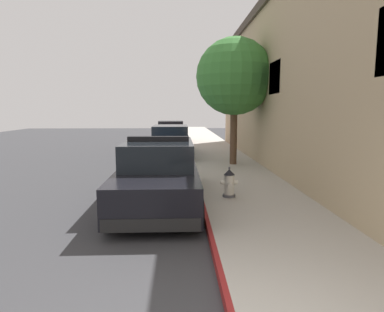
{
  "coord_description": "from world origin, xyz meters",
  "views": [
    {
      "loc": [
        -0.6,
        -2.52,
        2.32
      ],
      "look_at": [
        -0.22,
        7.04,
        1.0
      ],
      "focal_mm": 31.43,
      "sensor_mm": 36.0,
      "label": 1
    }
  ],
  "objects_px": {
    "police_cruiser": "(159,175)",
    "parked_car_dark_far": "(171,133)",
    "street_tree": "(235,77)",
    "parked_car_silver_ahead": "(170,143)",
    "fire_hydrant": "(229,183)"
  },
  "relations": [
    {
      "from": "parked_car_silver_ahead",
      "to": "parked_car_dark_far",
      "type": "xyz_separation_m",
      "value": [
        -0.12,
        7.04,
        0.0
      ]
    },
    {
      "from": "parked_car_dark_far",
      "to": "fire_hydrant",
      "type": "xyz_separation_m",
      "value": [
        1.78,
        -15.09,
        -0.24
      ]
    },
    {
      "from": "parked_car_silver_ahead",
      "to": "street_tree",
      "type": "bearing_deg",
      "value": -48.5
    },
    {
      "from": "police_cruiser",
      "to": "street_tree",
      "type": "relative_size",
      "value": 0.98
    },
    {
      "from": "street_tree",
      "to": "police_cruiser",
      "type": "bearing_deg",
      "value": -117.31
    },
    {
      "from": "police_cruiser",
      "to": "street_tree",
      "type": "bearing_deg",
      "value": 62.69
    },
    {
      "from": "parked_car_dark_far",
      "to": "police_cruiser",
      "type": "bearing_deg",
      "value": -89.88
    },
    {
      "from": "parked_car_dark_far",
      "to": "street_tree",
      "type": "xyz_separation_m",
      "value": [
        2.71,
        -9.97,
        2.85
      ]
    },
    {
      "from": "parked_car_dark_far",
      "to": "street_tree",
      "type": "relative_size",
      "value": 0.98
    },
    {
      "from": "parked_car_silver_ahead",
      "to": "street_tree",
      "type": "xyz_separation_m",
      "value": [
        2.59,
        -2.93,
        2.85
      ]
    },
    {
      "from": "street_tree",
      "to": "parked_car_silver_ahead",
      "type": "bearing_deg",
      "value": 131.5
    },
    {
      "from": "parked_car_dark_far",
      "to": "street_tree",
      "type": "distance_m",
      "value": 10.72
    },
    {
      "from": "parked_car_dark_far",
      "to": "street_tree",
      "type": "height_order",
      "value": "street_tree"
    },
    {
      "from": "police_cruiser",
      "to": "fire_hydrant",
      "type": "bearing_deg",
      "value": 2.56
    },
    {
      "from": "police_cruiser",
      "to": "parked_car_dark_far",
      "type": "bearing_deg",
      "value": 90.12
    }
  ]
}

